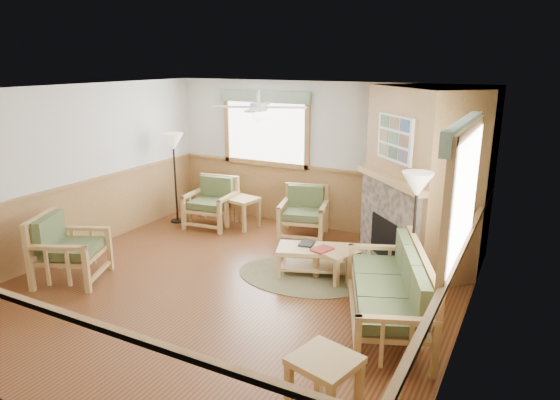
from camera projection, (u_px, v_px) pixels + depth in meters
The scene contains 24 objects.
floor at pixel (231, 288), 6.96m from camera, with size 6.00×6.00×0.01m, color brown.
ceiling at pixel (226, 90), 6.22m from camera, with size 6.00×6.00×0.01m, color white.
wall_back at pixel (319, 157), 9.14m from camera, with size 6.00×0.02×2.70m, color silver.
wall_front at pixel (23, 280), 4.04m from camera, with size 6.00×0.02×2.70m, color silver.
wall_left at pixel (71, 171), 7.94m from camera, with size 0.02×6.00×2.70m, color silver.
wall_right at pixel (467, 229), 5.24m from camera, with size 0.02×6.00×2.70m, color silver.
wainscot at pixel (230, 251), 6.81m from camera, with size 6.00×6.00×1.10m, color #9C723F, non-canonical shape.
fireplace at pixel (420, 179), 7.41m from camera, with size 2.20×2.20×2.70m, color #9C723F, non-canonical shape.
window_back at pixel (266, 89), 9.28m from camera, with size 1.90×0.16×1.50m, color white, non-canonical shape.
window_right at pixel (472, 118), 4.77m from camera, with size 0.16×1.90×1.50m, color white, non-canonical shape.
ceiling_fan at pixel (258, 93), 6.35m from camera, with size 1.24×1.24×0.36m, color white, non-canonical shape.
sofa at pixel (387, 290), 5.84m from camera, with size 0.83×2.03×0.93m, color tan, non-canonical shape.
armchair_back_left at pixel (211, 203), 9.41m from camera, with size 0.82×0.82×0.92m, color tan, non-canonical shape.
armchair_back_right at pixel (303, 213), 8.82m from camera, with size 0.80×0.80×0.89m, color tan, non-canonical shape.
armchair_left at pixel (70, 248), 7.08m from camera, with size 0.86×0.86×0.97m, color tan, non-canonical shape.
coffee_table at pixel (314, 261), 7.33m from camera, with size 1.06×0.53×0.43m, color tan, non-canonical shape.
end_table_chairs at pixel (243, 213), 9.36m from camera, with size 0.52×0.50×0.58m, color tan, non-canonical shape.
end_table_sofa at pixel (324, 387), 4.37m from camera, with size 0.53×0.51×0.60m, color tan, non-canonical shape.
footstool at pixel (337, 265), 7.19m from camera, with size 0.50×0.50×0.43m, color tan, non-canonical shape.
braided_rug at pixel (299, 277), 7.29m from camera, with size 1.88×1.88×0.01m, color brown.
floor_lamp_left at pixel (175, 178), 9.55m from camera, with size 0.40×0.40×1.74m, color black, non-canonical shape.
floor_lamp_right at pixel (413, 238), 6.38m from camera, with size 0.40×0.40×1.74m, color black, non-canonical shape.
book_red at pixel (322, 248), 7.15m from camera, with size 0.22×0.30×0.03m, color maroon.
book_dark at pixel (307, 243), 7.39m from camera, with size 0.20×0.27×0.03m, color black.
Camera 1 is at (3.57, -5.30, 3.08)m, focal length 32.00 mm.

